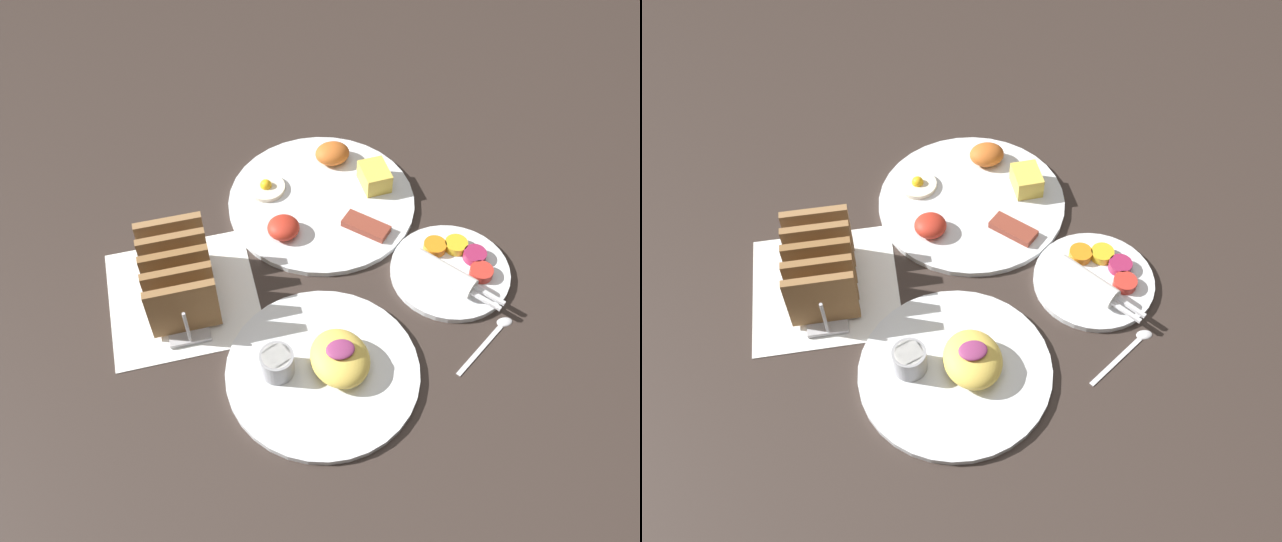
# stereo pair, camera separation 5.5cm
# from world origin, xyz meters

# --- Properties ---
(ground_plane) EXTENTS (3.00, 3.00, 0.00)m
(ground_plane) POSITION_xyz_m (0.00, 0.00, 0.00)
(ground_plane) COLOR #332823
(napkin_flat) EXTENTS (0.22, 0.22, 0.00)m
(napkin_flat) POSITION_xyz_m (-0.19, 0.04, 0.00)
(napkin_flat) COLOR white
(napkin_flat) RESTS_ON ground_plane
(plate_breakfast) EXTENTS (0.31, 0.31, 0.05)m
(plate_breakfast) POSITION_xyz_m (0.07, 0.18, 0.01)
(plate_breakfast) COLOR white
(plate_breakfast) RESTS_ON ground_plane
(plate_condiments) EXTENTS (0.19, 0.19, 0.04)m
(plate_condiments) POSITION_xyz_m (0.22, -0.02, 0.01)
(plate_condiments) COLOR white
(plate_condiments) RESTS_ON ground_plane
(plate_foreground) EXTENTS (0.27, 0.27, 0.06)m
(plate_foreground) POSITION_xyz_m (-0.02, -0.14, 0.01)
(plate_foreground) COLOR white
(plate_foreground) RESTS_ON ground_plane
(toast_rack) EXTENTS (0.10, 0.18, 0.10)m
(toast_rack) POSITION_xyz_m (-0.19, 0.04, 0.05)
(toast_rack) COLOR #B7B7BC
(toast_rack) RESTS_ON ground_plane
(teaspoon) EXTENTS (0.11, 0.08, 0.01)m
(teaspoon) POSITION_xyz_m (0.24, -0.14, 0.00)
(teaspoon) COLOR silver
(teaspoon) RESTS_ON ground_plane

